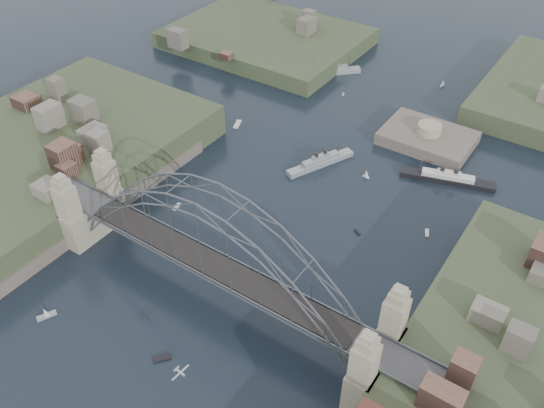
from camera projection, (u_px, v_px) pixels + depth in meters
The scene contains 20 objects.
ground at pixel (217, 297), 103.85m from camera, with size 500.00×500.00×0.00m, color black.
bridge at pixel (212, 249), 95.95m from camera, with size 84.00×13.80×24.60m.
shore_west at pixel (18, 182), 127.39m from camera, with size 50.50×90.00×12.00m.
headland_nw at pixel (266, 44), 187.54m from camera, with size 60.00×45.00×9.00m, color #3A462A.
fort_island at pixel (426, 144), 143.24m from camera, with size 22.00×16.00×9.40m.
naval_cruiser_near at pixel (320, 162), 135.15m from camera, with size 9.61×17.59×5.45m.
naval_cruiser_far at pixel (331, 71), 171.43m from camera, with size 14.80×14.58×6.16m.
ocean_liner at pixel (447, 179), 130.20m from camera, with size 21.42×8.99×5.27m.
aeroplane at pixel (180, 372), 83.22m from camera, with size 1.82×3.39×0.49m.
small_boat_a at pixel (177, 207), 123.47m from camera, with size 1.15×2.52×0.45m.
small_boat_b at pixel (357, 232), 117.21m from camera, with size 1.71×1.41×0.45m.
small_boat_c at pixel (162, 359), 93.51m from camera, with size 2.71×2.95×0.45m.
small_boat_d at pixel (427, 233), 116.98m from camera, with size 1.59×2.40×0.45m.
small_boat_e at pixel (237, 124), 149.56m from camera, with size 2.68×4.20×0.45m.
small_boat_f at pixel (366, 174), 131.20m from camera, with size 1.63×1.18×2.38m.
small_boat_h at pixel (343, 95), 161.82m from camera, with size 1.05×1.80×0.45m.
small_boat_i at pixel (407, 326), 98.58m from camera, with size 2.56×0.87×0.45m.
small_boat_j at pixel (46, 314), 100.01m from camera, with size 2.50×3.58×2.38m.
small_boat_k at pixel (443, 83), 165.29m from camera, with size 1.26×1.87×2.38m.
small_boat_l at pixel (144, 145), 140.83m from camera, with size 1.95×2.20×2.38m.
Camera 1 is at (47.11, -50.98, 79.79)m, focal length 37.27 mm.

